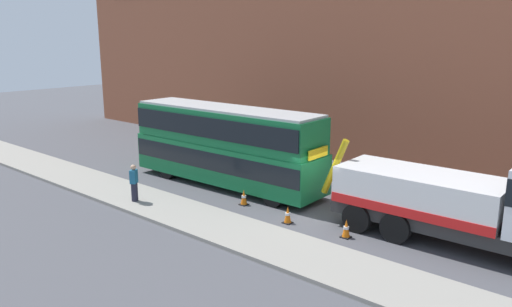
{
  "coord_description": "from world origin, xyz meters",
  "views": [
    {
      "loc": [
        10.9,
        -17.41,
        7.49
      ],
      "look_at": [
        -4.22,
        0.22,
        2.0
      ],
      "focal_mm": 34.82,
      "sensor_mm": 36.0,
      "label": 1
    }
  ],
  "objects_px": {
    "recovery_tow_truck": "(469,202)",
    "traffic_cone_midway": "(288,215)",
    "traffic_cone_near_bus": "(244,198)",
    "traffic_cone_near_truck": "(346,229)",
    "double_decker_bus": "(225,143)",
    "pedestrian_onlooker": "(134,183)"
  },
  "relations": [
    {
      "from": "double_decker_bus",
      "to": "traffic_cone_near_bus",
      "type": "distance_m",
      "value": 3.73
    },
    {
      "from": "traffic_cone_midway",
      "to": "pedestrian_onlooker",
      "type": "bearing_deg",
      "value": -158.59
    },
    {
      "from": "double_decker_bus",
      "to": "pedestrian_onlooker",
      "type": "bearing_deg",
      "value": -104.21
    },
    {
      "from": "double_decker_bus",
      "to": "traffic_cone_near_bus",
      "type": "bearing_deg",
      "value": -32.55
    },
    {
      "from": "pedestrian_onlooker",
      "to": "traffic_cone_near_bus",
      "type": "distance_m",
      "value": 5.04
    },
    {
      "from": "traffic_cone_near_truck",
      "to": "traffic_cone_near_bus",
      "type": "bearing_deg",
      "value": 177.24
    },
    {
      "from": "double_decker_bus",
      "to": "traffic_cone_midway",
      "type": "xyz_separation_m",
      "value": [
        5.64,
        -2.19,
        -1.89
      ]
    },
    {
      "from": "pedestrian_onlooker",
      "to": "traffic_cone_near_truck",
      "type": "bearing_deg",
      "value": -16.01
    },
    {
      "from": "traffic_cone_midway",
      "to": "traffic_cone_near_truck",
      "type": "distance_m",
      "value": 2.61
    },
    {
      "from": "double_decker_bus",
      "to": "traffic_cone_near_truck",
      "type": "xyz_separation_m",
      "value": [
        8.23,
        -1.94,
        -1.89
      ]
    },
    {
      "from": "traffic_cone_near_bus",
      "to": "traffic_cone_near_truck",
      "type": "height_order",
      "value": "same"
    },
    {
      "from": "pedestrian_onlooker",
      "to": "double_decker_bus",
      "type": "bearing_deg",
      "value": 43.75
    },
    {
      "from": "recovery_tow_truck",
      "to": "traffic_cone_midway",
      "type": "xyz_separation_m",
      "value": [
        -6.38,
        -2.2,
        -1.42
      ]
    },
    {
      "from": "traffic_cone_near_truck",
      "to": "double_decker_bus",
      "type": "bearing_deg",
      "value": 166.76
    },
    {
      "from": "double_decker_bus",
      "to": "traffic_cone_near_bus",
      "type": "xyz_separation_m",
      "value": [
        2.75,
        -1.67,
        -1.89
      ]
    },
    {
      "from": "recovery_tow_truck",
      "to": "traffic_cone_near_truck",
      "type": "height_order",
      "value": "recovery_tow_truck"
    },
    {
      "from": "pedestrian_onlooker",
      "to": "traffic_cone_near_bus",
      "type": "height_order",
      "value": "pedestrian_onlooker"
    },
    {
      "from": "traffic_cone_midway",
      "to": "traffic_cone_near_bus",
      "type": "bearing_deg",
      "value": 169.87
    },
    {
      "from": "recovery_tow_truck",
      "to": "traffic_cone_near_bus",
      "type": "distance_m",
      "value": 9.52
    },
    {
      "from": "traffic_cone_near_truck",
      "to": "pedestrian_onlooker",
      "type": "bearing_deg",
      "value": -162.77
    },
    {
      "from": "recovery_tow_truck",
      "to": "traffic_cone_midway",
      "type": "bearing_deg",
      "value": -162.17
    },
    {
      "from": "recovery_tow_truck",
      "to": "traffic_cone_near_truck",
      "type": "xyz_separation_m",
      "value": [
        -3.78,
        -1.95,
        -1.42
      ]
    }
  ]
}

